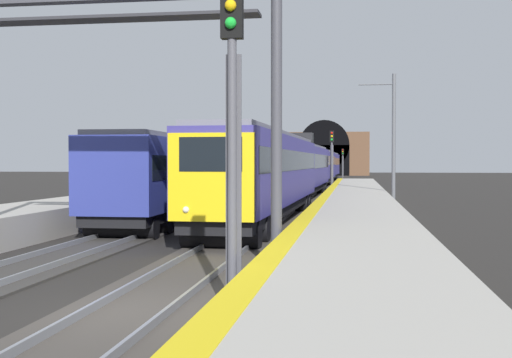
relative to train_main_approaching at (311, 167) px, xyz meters
name	(u,v)px	position (x,y,z in m)	size (l,w,h in m)	color
ground_plane	(133,314)	(-48.33, 0.00, -2.33)	(320.00, 320.00, 0.00)	#282623
platform_right	(356,292)	(-48.33, -4.00, -1.80)	(112.00, 3.55, 1.06)	#ADA89E
platform_right_edge_strip	(268,259)	(-48.33, -2.48, -1.27)	(112.00, 0.50, 0.01)	yellow
track_main_line	(133,312)	(-48.33, 0.00, -2.29)	(160.00, 2.76, 0.21)	#423D38
train_main_approaching	(311,167)	(0.00, 0.00, 0.00)	(81.74, 3.19, 4.94)	navy
train_adjacent_platform	(246,169)	(-9.94, 4.37, -0.12)	(57.13, 3.02, 4.79)	navy
railway_signal_near	(232,116)	(-48.44, -1.86, 1.23)	(0.39, 0.38, 5.95)	#4C4C54
railway_signal_mid	(332,155)	(0.37, -1.86, 1.03)	(0.39, 0.38, 5.59)	#4C4C54
railway_signal_far	(343,160)	(52.97, -1.86, 0.70)	(0.39, 0.38, 4.98)	#4C4C54
overhead_signal_gantry	(115,57)	(-43.38, 2.18, 3.15)	(0.70, 8.70, 7.28)	#3F3F47
tunnel_portal	(324,154)	(73.06, 2.18, 2.07)	(2.62, 17.92, 11.14)	brown
catenary_mast_near	(393,140)	(-21.06, -6.14, 1.70)	(0.22, 2.14, 7.85)	#595B60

